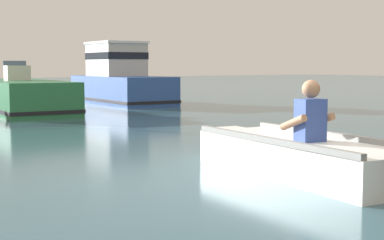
# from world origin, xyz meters

# --- Properties ---
(ground_plane) EXTENTS (120.00, 120.00, 0.00)m
(ground_plane) POSITION_xyz_m (0.00, 0.00, 0.00)
(ground_plane) COLOR #386070
(rowboat_with_person) EXTENTS (1.28, 3.72, 1.19)m
(rowboat_with_person) POSITION_xyz_m (0.67, -0.13, 0.25)
(rowboat_with_person) COLOR white
(rowboat_with_person) RESTS_ON ground
(moored_boat_green) EXTENTS (2.12, 5.26, 1.50)m
(moored_boat_green) POSITION_xyz_m (0.59, 11.42, 0.44)
(moored_boat_green) COLOR #287042
(moored_boat_green) RESTS_ON ground
(moored_boat_blue) EXTENTS (1.99, 4.85, 2.21)m
(moored_boat_blue) POSITION_xyz_m (4.70, 13.35, 0.82)
(moored_boat_blue) COLOR #2D519E
(moored_boat_blue) RESTS_ON ground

